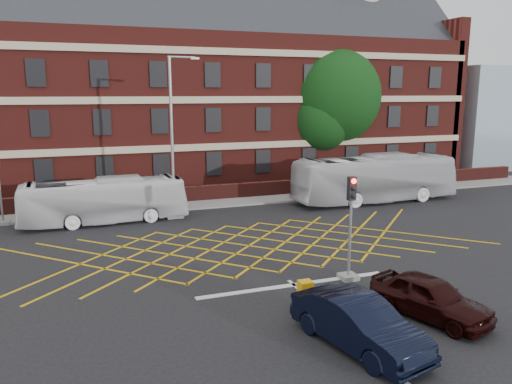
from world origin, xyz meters
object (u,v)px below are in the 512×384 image
object	(u,v)px
car_navy	(359,323)
traffic_light_far	(0,195)
car_maroon	(430,297)
bus_left	(104,201)
utility_cabinet	(305,294)
traffic_light_near	(350,238)
street_lamp	(174,163)
bus_right	(375,178)
deciduous_tree	(330,103)

from	to	relation	value
car_navy	traffic_light_far	xyz separation A→B (m)	(-11.90, 19.42, 0.99)
car_maroon	traffic_light_far	xyz separation A→B (m)	(-15.28, 18.44, 1.04)
bus_left	utility_cabinet	distance (m)	15.91
bus_left	traffic_light_near	distance (m)	15.61
bus_left	street_lamp	world-z (taller)	street_lamp
bus_right	car_navy	distance (m)	21.08
car_maroon	traffic_light_far	bearing A→B (deg)	110.97
car_navy	car_maroon	bearing A→B (deg)	2.97
street_lamp	utility_cabinet	bearing A→B (deg)	-82.70
bus_right	car_navy	world-z (taller)	bus_right
car_navy	street_lamp	world-z (taller)	street_lamp
street_lamp	utility_cabinet	size ratio (longest dim) A/B	9.86
bus_right	traffic_light_near	world-z (taller)	traffic_light_near
bus_left	bus_right	xyz separation A→B (m)	(18.12, -0.43, 0.33)
traffic_light_near	car_navy	bearing A→B (deg)	-117.36
bus_left	car_maroon	xyz separation A→B (m)	(9.66, -16.86, -0.60)
car_maroon	utility_cabinet	bearing A→B (deg)	130.62
bus_right	car_maroon	distance (m)	18.51
car_maroon	traffic_light_near	size ratio (longest dim) A/B	0.99
deciduous_tree	traffic_light_far	world-z (taller)	deciduous_tree
traffic_light_near	traffic_light_far	distance (m)	20.44
bus_right	utility_cabinet	xyz separation A→B (m)	(-12.10, -14.27, -1.17)
car_navy	deciduous_tree	bearing A→B (deg)	50.64
traffic_light_near	utility_cabinet	xyz separation A→B (m)	(-2.84, -1.85, -1.28)
car_navy	bus_right	bearing A→B (deg)	42.63
deciduous_tree	utility_cabinet	size ratio (longest dim) A/B	11.74
deciduous_tree	traffic_light_far	size ratio (longest dim) A/B	2.68
traffic_light_far	street_lamp	bearing A→B (deg)	-9.69
utility_cabinet	street_lamp	bearing A→B (deg)	97.30
car_maroon	deciduous_tree	xyz separation A→B (m)	(9.70, 25.60, 5.91)
car_maroon	utility_cabinet	world-z (taller)	car_maroon
traffic_light_far	street_lamp	xyz separation A→B (m)	(9.77, -1.67, 1.60)
car_maroon	deciduous_tree	world-z (taller)	deciduous_tree
bus_right	traffic_light_near	distance (m)	15.50
street_lamp	utility_cabinet	distance (m)	15.01
bus_left	car_maroon	distance (m)	19.44
traffic_light_near	street_lamp	bearing A→B (deg)	110.26
traffic_light_far	street_lamp	world-z (taller)	street_lamp
bus_left	car_maroon	size ratio (longest dim) A/B	2.25
utility_cabinet	car_navy	bearing A→B (deg)	-85.26
street_lamp	car_maroon	bearing A→B (deg)	-71.81
bus_right	traffic_light_far	xyz separation A→B (m)	(-23.74, 2.01, 0.11)
bus_left	utility_cabinet	world-z (taller)	bus_left
bus_right	car_navy	size ratio (longest dim) A/B	2.53
car_navy	traffic_light_near	size ratio (longest dim) A/B	1.10
bus_left	street_lamp	size ratio (longest dim) A/B	0.99
traffic_light_far	utility_cabinet	world-z (taller)	traffic_light_far
bus_right	street_lamp	bearing A→B (deg)	88.16
car_navy	traffic_light_far	bearing A→B (deg)	108.34
car_navy	car_maroon	distance (m)	3.52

